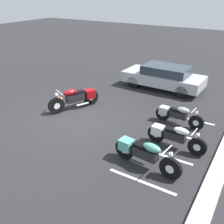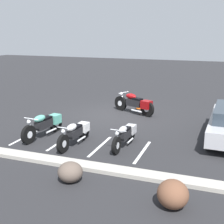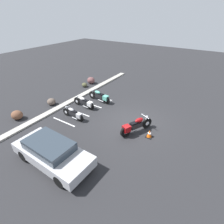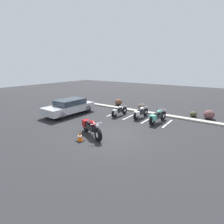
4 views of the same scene
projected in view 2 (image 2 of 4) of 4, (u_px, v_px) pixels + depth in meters
ground at (115, 115)px, 15.16m from camera, size 60.00×60.00×0.00m
motorcycle_maroon_featured at (135, 103)px, 15.30m from camera, size 2.30×1.21×0.97m
parked_bike_0 at (125, 135)px, 11.01m from camera, size 0.57×2.02×0.80m
parked_bike_1 at (76, 133)px, 11.16m from camera, size 0.60×2.13×0.84m
parked_bike_2 at (45, 124)px, 12.03m from camera, size 0.70×2.31×0.91m
concrete_curb at (51, 160)px, 9.75m from camera, size 18.00×0.50×0.12m
landscape_rock_1 at (173, 194)px, 7.20m from camera, size 0.98×1.02×0.66m
landscape_rock_2 at (70, 172)px, 8.44m from camera, size 0.83×0.83×0.56m
traffic_cone at (139, 105)px, 16.26m from camera, size 0.40×0.40×0.51m
stall_line_0 at (142, 152)px, 10.57m from camera, size 0.10×2.10×0.00m
stall_line_1 at (100, 146)px, 11.09m from camera, size 0.10×2.10×0.00m
stall_line_2 at (62, 141)px, 11.60m from camera, size 0.10×2.10×0.00m
stall_line_3 at (26, 136)px, 12.12m from camera, size 0.10×2.10×0.00m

